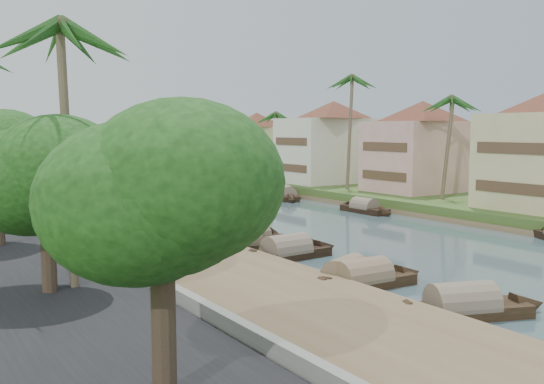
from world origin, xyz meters
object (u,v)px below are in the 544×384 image
sampan_1 (346,277)px  person_near (177,249)px  bridge (84,165)px  sampan_0 (462,308)px

sampan_1 → person_near: bearing=115.6°
bridge → person_near: size_ratio=17.39×
sampan_0 → sampan_1: 6.75m
bridge → sampan_1: bridge is taller
bridge → sampan_1: (-9.91, -80.97, -1.31)m
sampan_0 → person_near: person_near is taller
sampan_0 → sampan_1: (-0.72, 6.72, -0.00)m
sampan_1 → person_near: size_ratio=4.32×
bridge → person_near: (-16.58, -75.11, -0.12)m
bridge → person_near: person_near is taller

